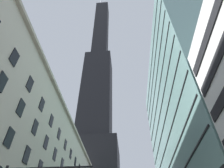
{
  "coord_description": "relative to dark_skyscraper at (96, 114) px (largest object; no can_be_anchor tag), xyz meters",
  "views": [
    {
      "loc": [
        2.59,
        -11.82,
        1.84
      ],
      "look_at": [
        -0.48,
        26.46,
        36.78
      ],
      "focal_mm": 31.21,
      "sensor_mm": 36.0,
      "label": 1
    }
  ],
  "objects": [
    {
      "name": "glass_office_midrise",
      "position": [
        32.09,
        -50.96,
        -39.21
      ],
      "size": [
        14.29,
        45.33,
        47.94
      ],
      "color": "gray",
      "rests_on": "ground"
    },
    {
      "name": "dark_skyscraper",
      "position": [
        0.0,
        0.0,
        0.0
      ],
      "size": [
        24.77,
        24.77,
        217.29
      ],
      "color": "black",
      "rests_on": "ground"
    }
  ]
}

